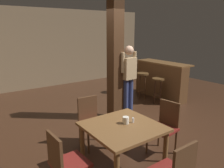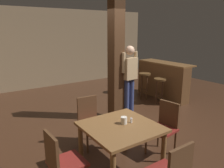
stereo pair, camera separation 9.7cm
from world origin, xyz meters
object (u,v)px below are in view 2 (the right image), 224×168
(bar_stool_near, at_px, (160,85))
(chair_east, at_px, (164,125))
(chair_west, at_px, (61,161))
(bar_stool_far, at_px, (129,75))
(standing_person, at_px, (129,77))
(bar_stool_mid, at_px, (144,80))
(chair_north, at_px, (90,119))
(bar_counter, at_px, (162,80))
(dining_table, at_px, (121,133))
(napkin_cup, at_px, (124,120))
(salt_shaker, at_px, (131,120))

(bar_stool_near, bearing_deg, chair_east, -134.50)
(chair_west, xyz_separation_m, bar_stool_far, (3.61, 3.18, 0.10))
(standing_person, relative_size, bar_stool_mid, 2.14)
(bar_stool_mid, bearing_deg, bar_stool_far, 88.09)
(chair_west, bearing_deg, chair_north, 45.87)
(chair_west, distance_m, bar_stool_mid, 4.33)
(standing_person, bearing_deg, bar_counter, 20.11)
(dining_table, height_order, chair_west, chair_west)
(chair_east, relative_size, napkin_cup, 8.53)
(chair_north, distance_m, bar_stool_mid, 3.05)
(chair_west, xyz_separation_m, chair_east, (1.82, 0.00, 0.00))
(dining_table, distance_m, bar_stool_far, 4.16)
(chair_north, distance_m, salt_shaker, 1.00)
(chair_east, bearing_deg, dining_table, 179.80)
(chair_east, bearing_deg, bar_stool_mid, 54.00)
(bar_stool_mid, bearing_deg, napkin_cup, -137.39)
(chair_east, height_order, bar_stool_far, chair_east)
(dining_table, relative_size, chair_north, 1.14)
(chair_north, bearing_deg, bar_stool_far, 39.68)
(bar_counter, bearing_deg, standing_person, -159.89)
(chair_west, height_order, napkin_cup, chair_west)
(salt_shaker, bearing_deg, bar_stool_mid, 44.28)
(chair_north, bearing_deg, salt_shaker, -79.29)
(chair_east, bearing_deg, bar_stool_near, 45.50)
(napkin_cup, relative_size, bar_stool_far, 0.13)
(dining_table, relative_size, bar_counter, 0.56)
(bar_counter, distance_m, bar_stool_far, 1.09)
(chair_east, bearing_deg, chair_north, 133.91)
(bar_counter, bearing_deg, bar_stool_far, 120.88)
(bar_stool_near, bearing_deg, chair_north, -161.58)
(dining_table, relative_size, chair_west, 1.14)
(chair_east, distance_m, bar_stool_near, 2.60)
(salt_shaker, relative_size, bar_stool_mid, 0.09)
(salt_shaker, distance_m, standing_person, 2.00)
(bar_counter, bearing_deg, bar_stool_mid, 163.11)
(chair_west, xyz_separation_m, napkin_cup, (0.99, 0.03, 0.29))
(dining_table, distance_m, chair_west, 0.92)
(standing_person, bearing_deg, chair_west, -145.88)
(napkin_cup, relative_size, bar_stool_mid, 0.13)
(standing_person, distance_m, bar_stool_near, 1.43)
(standing_person, xyz_separation_m, bar_stool_far, (1.30, 1.61, -0.40))
(salt_shaker, bearing_deg, chair_north, 100.71)
(chair_west, distance_m, bar_stool_near, 4.09)
(chair_north, xyz_separation_m, bar_stool_far, (2.69, 2.23, 0.10))
(bar_stool_near, bearing_deg, dining_table, -145.91)
(napkin_cup, height_order, bar_counter, bar_counter)
(bar_stool_near, bearing_deg, salt_shaker, -143.93)
(salt_shaker, distance_m, bar_stool_far, 4.06)
(dining_table, height_order, bar_stool_mid, bar_stool_mid)
(chair_east, xyz_separation_m, bar_stool_near, (1.82, 1.85, 0.05))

